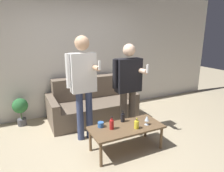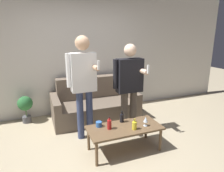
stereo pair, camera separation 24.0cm
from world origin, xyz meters
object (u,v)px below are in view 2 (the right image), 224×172
(bottle_orange, at_px, (134,125))
(person_standing_right, at_px, (129,83))
(couch, at_px, (94,104))
(coffee_table, at_px, (125,129))
(person_standing_left, at_px, (83,80))

(bottle_orange, relative_size, person_standing_right, 0.10)
(couch, xyz_separation_m, bottle_orange, (0.17, -1.54, 0.17))
(couch, distance_m, bottle_orange, 1.56)
(couch, relative_size, coffee_table, 1.57)
(coffee_table, height_order, bottle_orange, bottle_orange)
(bottle_orange, distance_m, person_standing_right, 0.83)
(person_standing_left, height_order, person_standing_right, person_standing_left)
(coffee_table, relative_size, person_standing_left, 0.65)
(couch, height_order, person_standing_right, person_standing_right)
(person_standing_left, distance_m, person_standing_right, 0.81)
(couch, xyz_separation_m, person_standing_right, (0.39, -0.89, 0.65))
(bottle_orange, distance_m, person_standing_left, 1.11)
(couch, height_order, person_standing_left, person_standing_left)
(coffee_table, relative_size, person_standing_right, 0.70)
(person_standing_left, bearing_deg, bottle_orange, -52.33)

